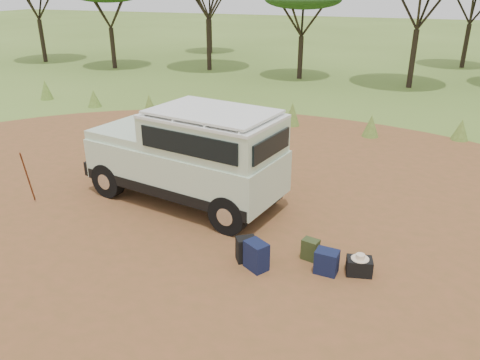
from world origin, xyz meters
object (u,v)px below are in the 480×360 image
(backpack_black, at_px, (246,249))
(hard_case, at_px, (359,266))
(walking_staff, at_px, (28,177))
(backpack_navy, at_px, (256,256))
(backpack_olive, at_px, (310,250))
(duffel_navy, at_px, (327,262))
(safari_vehicle, at_px, (190,157))

(backpack_black, distance_m, hard_case, 2.20)
(walking_staff, bearing_deg, backpack_navy, -40.00)
(backpack_olive, distance_m, hard_case, 1.01)
(backpack_navy, bearing_deg, backpack_olive, 69.94)
(backpack_navy, distance_m, duffel_navy, 1.34)
(duffel_navy, bearing_deg, safari_vehicle, 157.39)
(backpack_black, height_order, duffel_navy, backpack_black)
(walking_staff, height_order, backpack_black, walking_staff)
(safari_vehicle, bearing_deg, hard_case, -11.06)
(backpack_navy, bearing_deg, safari_vehicle, 169.67)
(backpack_black, bearing_deg, backpack_navy, -69.80)
(walking_staff, distance_m, backpack_black, 5.93)
(backpack_navy, bearing_deg, backpack_black, 176.73)
(duffel_navy, distance_m, hard_case, 0.62)
(backpack_navy, height_order, duffel_navy, backpack_navy)
(safari_vehicle, height_order, backpack_black, safari_vehicle)
(safari_vehicle, bearing_deg, duffel_navy, -16.22)
(walking_staff, height_order, duffel_navy, walking_staff)
(safari_vehicle, xyz_separation_m, walking_staff, (-3.67, -1.56, -0.45))
(backpack_navy, distance_m, hard_case, 1.97)
(backpack_navy, height_order, backpack_olive, backpack_navy)
(backpack_black, bearing_deg, safari_vehicle, 102.34)
(backpack_olive, relative_size, hard_case, 0.93)
(backpack_black, distance_m, backpack_navy, 0.35)
(duffel_navy, bearing_deg, backpack_black, -170.44)
(backpack_black, bearing_deg, duffel_navy, -29.40)
(hard_case, bearing_deg, safari_vehicle, 145.32)
(hard_case, bearing_deg, duffel_navy, -176.25)
(walking_staff, relative_size, backpack_navy, 2.72)
(backpack_black, bearing_deg, hard_case, -26.20)
(backpack_olive, xyz_separation_m, hard_case, (0.99, -0.19, -0.05))
(safari_vehicle, bearing_deg, backpack_olive, -14.10)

